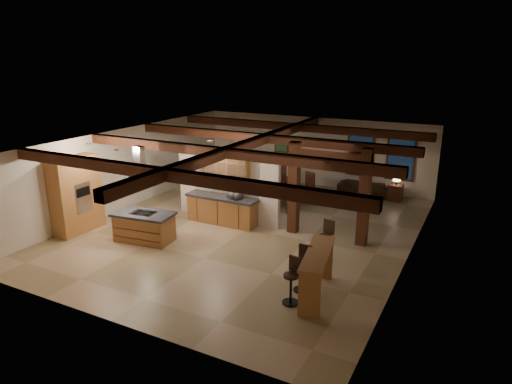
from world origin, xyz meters
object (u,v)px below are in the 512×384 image
kitchen_island (144,226)px  sofa (365,187)px  bar_counter (317,267)px  dining_table (286,195)px

kitchen_island → sofa: (4.71, 7.73, -0.14)m
sofa → bar_counter: bearing=94.1°
kitchen_island → sofa: size_ratio=0.90×
dining_table → kitchen_island: bearing=-96.9°
kitchen_island → bar_counter: bar_counter is taller
dining_table → bar_counter: bar_counter is taller
dining_table → bar_counter: (3.46, -6.08, 0.42)m
dining_table → sofa: size_ratio=0.86×
sofa → dining_table: bearing=41.5°
kitchen_island → dining_table: kitchen_island is taller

